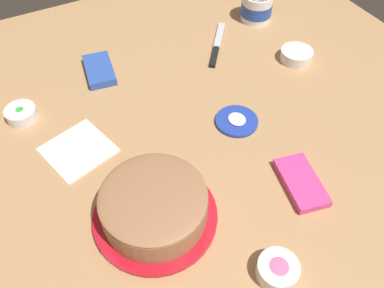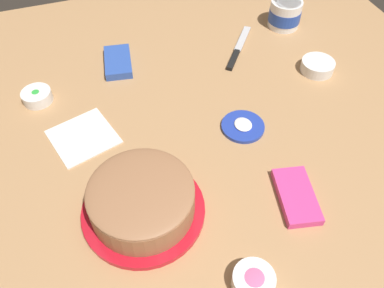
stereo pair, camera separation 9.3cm
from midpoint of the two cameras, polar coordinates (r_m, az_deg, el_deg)
name	(u,v)px [view 2 (the right image)]	position (r m, az deg, el deg)	size (l,w,h in m)	color
ground_plane	(214,127)	(1.02, 5.80, 2.38)	(1.54, 1.54, 0.00)	tan
frosted_cake	(142,201)	(0.83, -4.13, -8.51)	(0.27, 0.27, 0.09)	red
frosting_tub	(285,13)	(1.40, 15.41, 17.87)	(0.11, 0.11, 0.09)	white
frosting_tub_lid	(243,126)	(1.03, 10.05, 2.43)	(0.11, 0.11, 0.02)	#233DAD
spreading_knife	(237,51)	(1.27, 8.79, 13.23)	(0.20, 0.16, 0.01)	silver
sprinkle_bowl_rainbow	(317,66)	(1.25, 19.99, 10.58)	(0.10, 0.10, 0.03)	white
sprinkle_bowl_pink	(253,281)	(0.79, 12.54, -19.21)	(0.08, 0.08, 0.04)	white
sprinkle_bowl_green	(37,96)	(1.14, -19.61, 6.53)	(0.08, 0.08, 0.03)	white
candy_box_lower	(296,196)	(0.92, 17.90, -7.45)	(0.15, 0.08, 0.02)	#E53D8E
candy_box_upper	(118,62)	(1.21, -8.60, 11.69)	(0.14, 0.08, 0.02)	#2D51B2
paper_napkin	(83,136)	(1.02, -13.16, 0.95)	(0.15, 0.15, 0.01)	white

